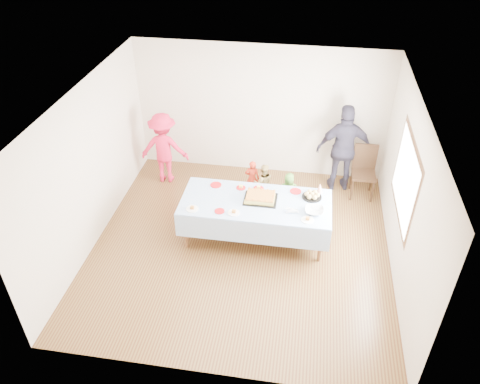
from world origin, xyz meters
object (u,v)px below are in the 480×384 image
object	(u,v)px
party_table	(256,204)
dining_chair	(364,168)
adult_left	(164,148)
birthday_cake	(260,197)

from	to	relation	value
party_table	dining_chair	size ratio (longest dim) A/B	2.40
party_table	dining_chair	xyz separation A→B (m)	(1.89, 1.68, -0.15)
party_table	adult_left	distance (m)	2.56
party_table	birthday_cake	bearing A→B (deg)	41.89
birthday_cake	dining_chair	xyz separation A→B (m)	(1.82, 1.61, -0.25)
party_table	adult_left	xyz separation A→B (m)	(-2.05, 1.54, 0.02)
party_table	dining_chair	distance (m)	2.53
party_table	birthday_cake	xyz separation A→B (m)	(0.07, 0.06, 0.10)
birthday_cake	adult_left	bearing A→B (deg)	145.05
birthday_cake	adult_left	distance (m)	2.58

